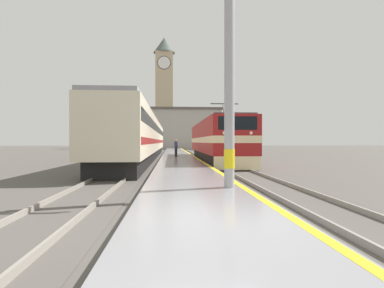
# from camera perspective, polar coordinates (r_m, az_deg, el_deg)

# --- Properties ---
(ground_plane) EXTENTS (200.00, 200.00, 0.00)m
(ground_plane) POSITION_cam_1_polar(r_m,az_deg,el_deg) (35.84, -2.86, -2.38)
(ground_plane) COLOR #514C47
(platform) EXTENTS (3.30, 140.00, 0.33)m
(platform) POSITION_cam_1_polar(r_m,az_deg,el_deg) (30.84, -2.66, -2.53)
(platform) COLOR gray
(platform) RESTS_ON ground
(rail_track_near) EXTENTS (2.83, 140.00, 0.16)m
(rail_track_near) POSITION_cam_1_polar(r_m,az_deg,el_deg) (31.09, 3.14, -2.75)
(rail_track_near) COLOR #514C47
(rail_track_near) RESTS_ON ground
(rail_track_far) EXTENTS (2.83, 140.00, 0.16)m
(rail_track_far) POSITION_cam_1_polar(r_m,az_deg,el_deg) (30.96, -9.16, -2.77)
(rail_track_far) COLOR #514C47
(rail_track_far) RESTS_ON ground
(locomotive_train) EXTENTS (2.92, 17.46, 4.55)m
(locomotive_train) POSITION_cam_1_polar(r_m,az_deg,el_deg) (26.16, 4.50, 0.60)
(locomotive_train) COLOR black
(locomotive_train) RESTS_ON ground
(passenger_train) EXTENTS (2.92, 38.20, 4.11)m
(passenger_train) POSITION_cam_1_polar(r_m,az_deg,el_deg) (31.90, -9.01, 1.23)
(passenger_train) COLOR black
(passenger_train) RESTS_ON ground
(catenary_mast) EXTENTS (2.40, 0.34, 8.05)m
(catenary_mast) POSITION_cam_1_polar(r_m,az_deg,el_deg) (9.75, 7.43, 15.30)
(catenary_mast) COLOR #9E9EA3
(catenary_mast) RESTS_ON platform
(person_on_platform) EXTENTS (0.34, 0.34, 1.67)m
(person_on_platform) POSITION_cam_1_polar(r_m,az_deg,el_deg) (28.79, -3.08, -0.67)
(person_on_platform) COLOR #23232D
(person_on_platform) RESTS_ON platform
(clock_tower) EXTENTS (5.71, 5.71, 29.63)m
(clock_tower) POSITION_cam_1_polar(r_m,az_deg,el_deg) (81.68, -5.30, 10.30)
(clock_tower) COLOR tan
(clock_tower) RESTS_ON ground
(station_building) EXTENTS (24.29, 6.89, 9.59)m
(station_building) POSITION_cam_1_polar(r_m,az_deg,el_deg) (70.39, -4.32, 2.93)
(station_building) COLOR #A8A399
(station_building) RESTS_ON ground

